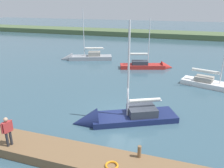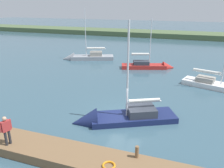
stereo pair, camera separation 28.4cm
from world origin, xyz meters
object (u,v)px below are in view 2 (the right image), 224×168
(sailboat_mid_channel, at_px, (151,67))
(person_on_dock, at_px, (6,129))
(sailboat_outer_mooring, at_px, (116,119))
(sailboat_near_dock, at_px, (85,58))
(mooring_post_near, at_px, (137,152))
(life_ring_buoy, at_px, (109,165))
(sailboat_far_left, at_px, (223,88))

(sailboat_mid_channel, height_order, person_on_dock, sailboat_mid_channel)
(sailboat_outer_mooring, bearing_deg, sailboat_near_dock, -84.83)
(mooring_post_near, bearing_deg, life_ring_buoy, 44.77)
(sailboat_mid_channel, bearing_deg, sailboat_outer_mooring, -108.23)
(sailboat_outer_mooring, height_order, person_on_dock, sailboat_outer_mooring)
(sailboat_mid_channel, bearing_deg, sailboat_far_left, -51.87)
(sailboat_near_dock, relative_size, person_on_dock, 4.77)
(mooring_post_near, distance_m, person_on_dock, 7.14)
(life_ring_buoy, height_order, sailboat_mid_channel, sailboat_mid_channel)
(life_ring_buoy, distance_m, person_on_dock, 5.96)
(life_ring_buoy, bearing_deg, person_on_dock, 1.13)
(sailboat_far_left, height_order, person_on_dock, sailboat_far_left)
(sailboat_far_left, bearing_deg, sailboat_outer_mooring, -113.27)
(sailboat_near_dock, bearing_deg, sailboat_far_left, 138.62)
(sailboat_mid_channel, bearing_deg, sailboat_near_dock, 152.40)
(sailboat_mid_channel, bearing_deg, life_ring_buoy, -104.32)
(sailboat_outer_mooring, bearing_deg, life_ring_buoy, 77.94)
(sailboat_outer_mooring, distance_m, sailboat_mid_channel, 14.69)
(life_ring_buoy, relative_size, sailboat_mid_channel, 0.09)
(sailboat_mid_channel, relative_size, person_on_dock, 4.04)
(sailboat_far_left, bearing_deg, person_on_dock, -113.20)
(life_ring_buoy, height_order, sailboat_outer_mooring, sailboat_outer_mooring)
(sailboat_far_left, distance_m, sailboat_mid_channel, 9.60)
(sailboat_far_left, bearing_deg, life_ring_buoy, -97.24)
(life_ring_buoy, relative_size, sailboat_far_left, 0.08)
(mooring_post_near, relative_size, sailboat_far_left, 0.08)
(mooring_post_near, height_order, sailboat_near_dock, sailboat_near_dock)
(mooring_post_near, relative_size, sailboat_outer_mooring, 0.08)
(life_ring_buoy, distance_m, sailboat_mid_channel, 19.97)
(mooring_post_near, xyz_separation_m, sailboat_near_dock, (12.66, -20.48, -0.71))
(life_ring_buoy, distance_m, sailboat_near_dock, 24.48)
(sailboat_mid_channel, distance_m, person_on_dock, 20.58)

